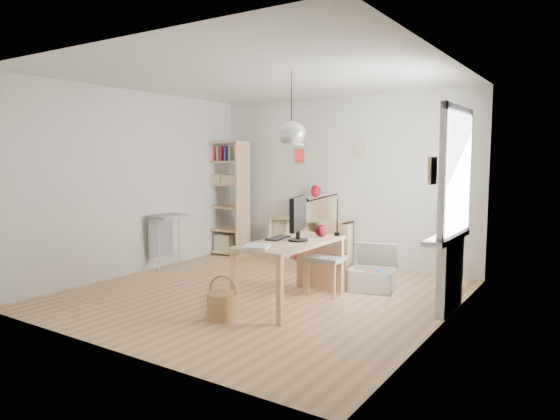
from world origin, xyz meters
The scene contains 20 objects.
ground centered at (0.00, 0.00, 0.00)m, with size 4.50×4.50×0.00m, color tan.
room_shell centered at (0.55, -0.15, 2.00)m, with size 4.50×4.50×4.50m.
window_unit centered at (2.23, 0.60, 1.55)m, with size 0.07×1.16×1.46m.
radiator centered at (2.19, 0.60, 0.40)m, with size 0.10×0.80×0.80m, color silver.
windowsill centered at (2.14, 0.60, 0.83)m, with size 0.22×1.20×0.06m, color white.
desk centered at (0.55, -0.15, 0.66)m, with size 0.70×1.50×0.75m.
cube_shelf centered at (-0.47, 2.08, 0.30)m, with size 1.40×0.38×0.72m.
tall_bookshelf centered at (-2.04, 1.80, 1.09)m, with size 0.80×0.38×2.00m.
side_table centered at (-2.04, 0.35, 0.67)m, with size 0.40×0.55×0.85m.
chair centered at (0.69, 0.54, 0.49)m, with size 0.44×0.44×0.86m.
wicker_basket centered at (0.24, -1.03, 0.16)m, with size 0.35×0.35×0.48m.
storage_chest centered at (1.12, 0.96, 0.19)m, with size 0.67×0.73×0.59m.
monitor centered at (0.61, -0.10, 1.04)m, with size 0.24×0.59×0.52m.
keyboard centered at (0.33, -0.10, 0.76)m, with size 0.14×0.38×0.02m, color black.
task_lamp centered at (0.59, 0.44, 1.09)m, with size 0.47×0.17×0.50m.
yarn_ball centered at (0.70, 0.32, 0.83)m, with size 0.15×0.15×0.15m, color #530B11.
paper_tray centered at (0.47, -0.73, 0.77)m, with size 0.26×0.32×0.03m, color white.
drawer_chest centered at (-0.30, 2.04, 0.90)m, with size 0.63×0.29×0.36m, color #D0B889.
red_vase centered at (-0.34, 2.04, 1.18)m, with size 0.17×0.17×0.20m, color maroon.
potted_plant centered at (2.12, 0.78, 1.05)m, with size 0.34×0.29×0.38m, color #325B22.
Camera 1 is at (3.59, -5.04, 1.72)m, focal length 32.00 mm.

